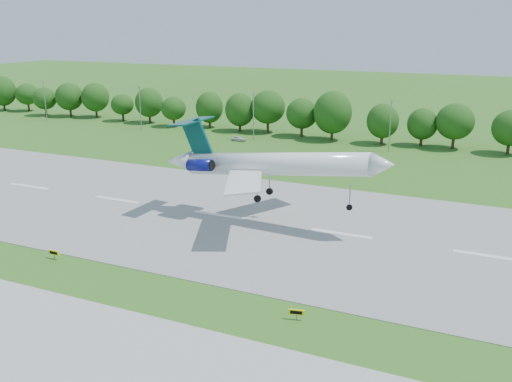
# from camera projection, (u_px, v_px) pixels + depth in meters

# --- Properties ---
(ground) EXTENTS (600.00, 600.00, 0.00)m
(ground) POSITION_uv_depth(u_px,v_px,m) (123.00, 278.00, 68.64)
(ground) COLOR #2F5F19
(ground) RESTS_ON ground
(runway) EXTENTS (400.00, 45.00, 0.08)m
(runway) POSITION_uv_depth(u_px,v_px,m) (219.00, 215.00, 90.47)
(runway) COLOR gray
(runway) RESTS_ON ground
(taxiway) EXTENTS (400.00, 23.00, 0.08)m
(taxiway) POSITION_uv_depth(u_px,v_px,m) (3.00, 353.00, 52.91)
(taxiway) COLOR #ADADA8
(taxiway) RESTS_ON ground
(tree_line) EXTENTS (288.40, 8.40, 10.40)m
(tree_line) POSITION_uv_depth(u_px,v_px,m) (340.00, 116.00, 147.23)
(tree_line) COLOR #382314
(tree_line) RESTS_ON ground
(light_poles) EXTENTS (175.90, 0.25, 12.19)m
(light_poles) POSITION_uv_depth(u_px,v_px,m) (318.00, 120.00, 139.44)
(light_poles) COLOR gray
(light_poles) RESTS_ON ground
(airliner) EXTENTS (36.97, 26.80, 11.46)m
(airliner) POSITION_uv_depth(u_px,v_px,m) (264.00, 163.00, 84.82)
(airliner) COLOR white
(airliner) RESTS_ON ground
(taxi_sign_centre) EXTENTS (1.67, 0.24, 1.17)m
(taxi_sign_centre) POSITION_uv_depth(u_px,v_px,m) (54.00, 253.00, 73.78)
(taxi_sign_centre) COLOR gray
(taxi_sign_centre) RESTS_ON ground
(taxi_sign_right) EXTENTS (1.66, 0.55, 1.17)m
(taxi_sign_right) POSITION_uv_depth(u_px,v_px,m) (297.00, 312.00, 58.69)
(taxi_sign_right) COLOR gray
(taxi_sign_right) RESTS_ON ground
(service_vehicle_a) EXTENTS (3.32, 1.26, 1.08)m
(service_vehicle_a) POSITION_uv_depth(u_px,v_px,m) (195.00, 131.00, 157.38)
(service_vehicle_a) COLOR white
(service_vehicle_a) RESTS_ON ground
(service_vehicle_b) EXTENTS (3.81, 1.60, 1.29)m
(service_vehicle_b) POSITION_uv_depth(u_px,v_px,m) (239.00, 139.00, 146.39)
(service_vehicle_b) COLOR silver
(service_vehicle_b) RESTS_ON ground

